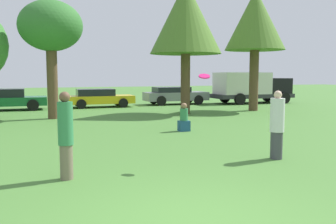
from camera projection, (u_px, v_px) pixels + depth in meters
name	position (u px, v px, depth m)	size (l,w,h in m)	color
ground_plane	(191.00, 224.00, 5.25)	(120.00, 120.00, 0.00)	#477A33
person_thrower	(66.00, 135.00, 7.41)	(0.31, 0.31, 1.80)	#726651
person_catcher	(277.00, 125.00, 9.25)	(0.36, 0.36, 1.74)	#3F3F47
frisbee	(204.00, 76.00, 8.47)	(0.28, 0.26, 0.15)	#F21E72
bystander_sitting	(184.00, 119.00, 13.88)	(0.40, 0.34, 1.07)	navy
tree_2	(51.00, 28.00, 17.45)	(3.02, 3.02, 5.67)	brown
tree_3	(186.00, 18.00, 19.66)	(3.88, 3.88, 7.14)	brown
tree_4	(255.00, 21.00, 21.41)	(3.52, 3.52, 7.10)	brown
parked_car_green	(8.00, 99.00, 22.09)	(4.28, 2.13, 1.30)	#196633
parked_car_yellow	(99.00, 98.00, 24.17)	(4.36, 1.99, 1.20)	gold
parked_car_grey	(175.00, 95.00, 26.50)	(4.58, 2.01, 1.26)	slate
delivery_truck_black	(251.00, 86.00, 27.58)	(6.20, 2.57, 2.30)	#2D2D33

